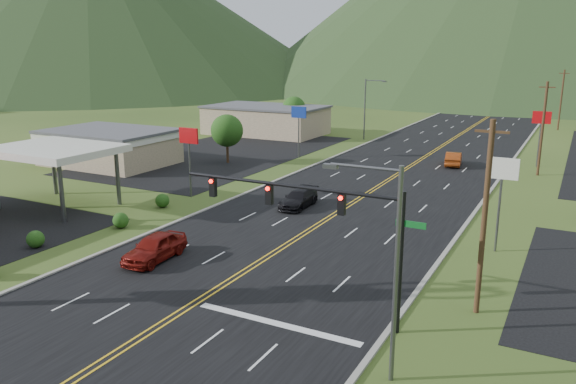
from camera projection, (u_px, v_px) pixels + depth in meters
The scene contains 20 objects.
traffic_signal at pixel (322, 215), 27.49m from camera, with size 13.10×0.43×7.00m.
streetlight_east at pixel (389, 260), 21.98m from camera, with size 3.28×0.25×9.00m.
streetlight_west at pixel (367, 105), 83.74m from camera, with size 3.28×0.25×9.00m.
gas_canopy at pixel (54, 151), 47.37m from camera, with size 10.00×8.00×5.30m.
building_west_mid at pixel (109, 145), 66.25m from camera, with size 14.40×10.40×4.10m.
building_west_far at pixel (266, 120), 90.14m from camera, with size 18.40×11.40×4.50m.
pole_sign_west_a at pixel (189, 143), 50.56m from camera, with size 2.00×0.18×6.40m.
pole_sign_west_b at pixel (299, 117), 69.40m from camera, with size 2.00×0.18×6.40m.
pole_sign_east_a at pixel (502, 178), 36.61m from camera, with size 2.00×0.18×6.40m.
pole_sign_east_b at pixel (541, 123), 64.02m from camera, with size 2.00×0.18×6.40m.
tree_west_a at pixel (227, 131), 66.41m from camera, with size 3.84×3.84×5.82m.
tree_west_b at pixel (294, 108), 91.81m from camera, with size 3.84×3.84×5.82m.
utility_pole_a at pixel (484, 217), 27.80m from camera, with size 1.60×0.28×10.00m.
utility_pole_b at pixel (543, 128), 59.50m from camera, with size 1.60×0.28×10.00m.
utility_pole_c at pixel (561, 99), 93.77m from camera, with size 1.60×0.28×10.00m.
utility_pole_d at pixel (570, 86), 128.04m from camera, with size 1.60×0.28×10.00m.
mountain_nw at pixel (92, 3), 206.87m from camera, with size 190.00×190.00×60.00m, color #1D3015.
car_red_near at pixel (155, 248), 35.96m from camera, with size 2.02×5.03×1.71m, color maroon.
car_dark_mid at pixel (298, 199), 48.19m from camera, with size 2.03×4.99×1.45m, color black.
car_red_far at pixel (454, 159), 65.46m from camera, with size 1.70×4.88×1.61m, color #8D350F.
Camera 1 is at (17.33, -10.10, 13.19)m, focal length 35.00 mm.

